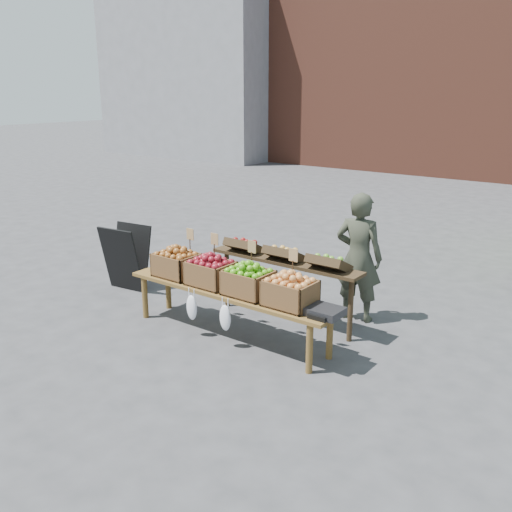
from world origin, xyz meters
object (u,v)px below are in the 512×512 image
Objects in this scene: crate_russet_pears at (211,273)px; crate_red_apples at (248,283)px; vendor at (359,257)px; display_bench at (230,313)px; crate_golden_apples at (177,265)px; crate_green_apples at (290,293)px; back_table at (284,282)px; chalkboard_sign at (126,258)px; weighing_scale at (325,312)px.

crate_russet_pears is 0.55m from crate_red_apples.
display_bench is at bearing 47.04° from vendor.
crate_green_apples is at bearing 0.00° from crate_golden_apples.
crate_russet_pears and crate_red_apples have the same top height.
back_table is 0.92m from crate_russet_pears.
crate_golden_apples is (-1.74, -1.35, -0.09)m from vendor.
crate_green_apples is (-0.09, -1.35, -0.09)m from vendor.
chalkboard_sign is 2.51m from crate_red_apples.
back_table is 0.93m from crate_green_apples.
crate_russet_pears is at bearing 180.00° from weighing_scale.
crate_golden_apples is 1.00× the size of crate_russet_pears.
back_table is 0.74m from crate_red_apples.
crate_red_apples is at bearing 0.00° from display_bench.
display_bench is (-0.91, -1.35, -0.51)m from vendor.
crate_russet_pears is at bearing -126.61° from back_table.
display_bench is 5.40× the size of crate_red_apples.
back_table reaches higher than crate_green_apples.
crate_red_apples reaches higher than display_bench.
vendor is at bearing 37.87° from crate_golden_apples.
chalkboard_sign is 1.87× the size of crate_red_apples.
vendor reaches higher than weighing_scale.
chalkboard_sign is at bearing -171.81° from back_table.
crate_golden_apples reaches higher than weighing_scale.
back_table is 4.20× the size of crate_russet_pears.
chalkboard_sign is at bearing 170.50° from display_bench.
chalkboard_sign is 2.48m from back_table.
display_bench is 0.51m from crate_russet_pears.
vendor is at bearing 86.33° from crate_green_apples.
display_bench is 7.94× the size of weighing_scale.
back_table is (-0.65, -0.63, -0.28)m from vendor.
vendor is at bearing 44.04° from back_table.
back_table is (2.45, 0.35, 0.05)m from chalkboard_sign.
vendor is 1.70× the size of chalkboard_sign.
crate_russet_pears is at bearing -17.86° from chalkboard_sign.
weighing_scale is (0.34, -1.35, -0.19)m from vendor.
back_table is at bearing 70.15° from display_bench.
vendor reaches higher than crate_golden_apples.
crate_green_apples is (1.10, 0.00, 0.00)m from crate_russet_pears.
vendor reaches higher than back_table.
chalkboard_sign is 1.87× the size of crate_green_apples.
crate_golden_apples is at bearing 180.00° from crate_red_apples.
vendor is 0.76× the size of back_table.
chalkboard_sign is 1.87× the size of crate_russet_pears.
weighing_scale is (0.97, 0.00, -0.10)m from crate_red_apples.
weighing_scale is at bearing 95.13° from vendor.
display_bench is at bearing -16.53° from chalkboard_sign.
crate_russet_pears is (-1.19, -1.35, -0.09)m from vendor.
vendor is 1.71m from display_bench.
vendor is 3.18× the size of crate_russet_pears.
crate_red_apples is 0.55m from crate_green_apples.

